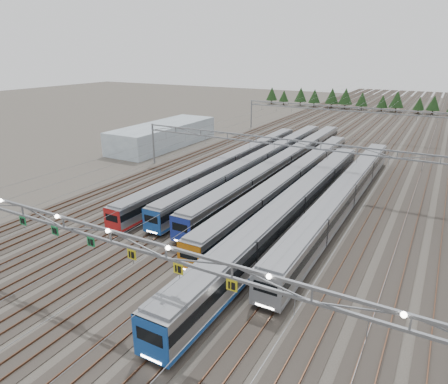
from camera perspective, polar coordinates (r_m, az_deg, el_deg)
The scene contains 13 objects.
ground at distance 37.50m, azimuth -14.83°, elevation -16.22°, with size 400.00×400.00×0.00m, color #47423A.
track_bed at distance 124.69m, azimuth 18.84°, elevation 9.32°, with size 54.00×260.00×5.42m.
train_a at distance 72.97m, azimuth 0.71°, elevation 4.04°, with size 2.64×59.49×3.43m.
train_b at distance 74.56m, azimuth 5.26°, elevation 4.35°, with size 2.73×63.78×3.56m.
train_c at distance 72.96m, azimuth 8.51°, elevation 3.94°, with size 2.85×64.72×3.72m.
train_d at distance 64.18m, azimuth 9.62°, elevation 1.67°, with size 2.81×58.20×3.66m.
train_e at distance 52.20m, azimuth 9.79°, elevation -2.32°, with size 3.15×57.54×4.11m.
train_f at distance 59.00m, azimuth 16.79°, elevation -0.40°, with size 2.99×55.53×3.90m.
gantry_near at distance 33.88m, azimuth -16.06°, elevation -6.48°, with size 56.36×0.61×8.08m.
gantry_mid at distance 66.73m, azimuth 8.98°, elevation 6.24°, with size 56.36×0.36×8.00m.
gantry_far at distance 109.40m, azimuth 17.53°, elevation 10.76°, with size 56.36×0.36×8.00m.
west_shed at distance 96.59m, azimuth -8.61°, elevation 8.06°, with size 10.00×30.00×5.13m, color #93A3AF.
treeline at distance 161.80m, azimuth 23.64°, elevation 11.87°, with size 106.40×5.60×7.02m.
Camera 1 is at (22.36, -21.02, 21.55)m, focal length 32.00 mm.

